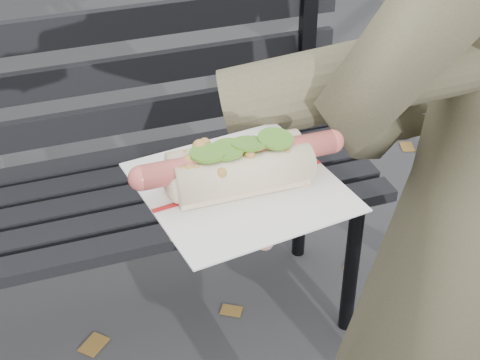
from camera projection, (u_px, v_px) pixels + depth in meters
name	position (u px, v px, depth m)	size (l,w,h in m)	color
park_bench	(65.00, 173.00, 1.79)	(1.50, 0.44, 0.88)	black
held_hotdog	(389.00, 90.00, 0.83)	(0.64, 0.31, 0.20)	brown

